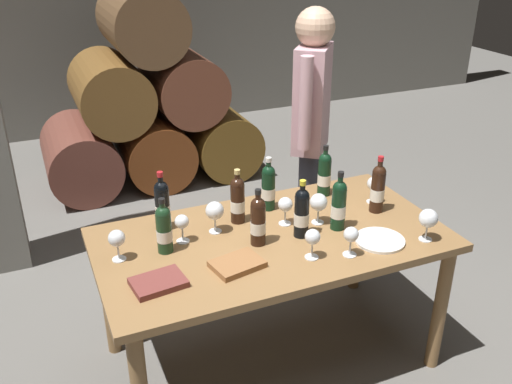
# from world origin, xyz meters

# --- Properties ---
(ground_plane) EXTENTS (14.00, 14.00, 0.00)m
(ground_plane) POSITION_xyz_m (0.00, 0.00, 0.00)
(ground_plane) COLOR #66635E
(barrel_stack) EXTENTS (1.86, 0.90, 1.69)m
(barrel_stack) POSITION_xyz_m (0.00, 2.60, 0.66)
(barrel_stack) COLOR brown
(barrel_stack) RESTS_ON ground_plane
(dining_table) EXTENTS (1.70, 0.90, 0.76)m
(dining_table) POSITION_xyz_m (0.00, 0.00, 0.67)
(dining_table) COLOR olive
(dining_table) RESTS_ON ground_plane
(wine_bottle_0) EXTENTS (0.07, 0.07, 0.29)m
(wine_bottle_0) POSITION_xyz_m (0.46, 0.31, 0.89)
(wine_bottle_0) COLOR black
(wine_bottle_0) RESTS_ON dining_table
(wine_bottle_1) EXTENTS (0.07, 0.07, 0.29)m
(wine_bottle_1) POSITION_xyz_m (0.10, 0.27, 0.89)
(wine_bottle_1) COLOR black
(wine_bottle_1) RESTS_ON dining_table
(wine_bottle_2) EXTENTS (0.07, 0.07, 0.31)m
(wine_bottle_2) POSITION_xyz_m (-0.46, 0.28, 0.89)
(wine_bottle_2) COLOR black
(wine_bottle_2) RESTS_ON dining_table
(wine_bottle_3) EXTENTS (0.07, 0.07, 0.29)m
(wine_bottle_3) POSITION_xyz_m (-0.10, 0.20, 0.89)
(wine_bottle_3) COLOR black
(wine_bottle_3) RESTS_ON dining_table
(wine_bottle_4) EXTENTS (0.07, 0.07, 0.27)m
(wine_bottle_4) POSITION_xyz_m (-0.51, 0.07, 0.88)
(wine_bottle_4) COLOR #19381E
(wine_bottle_4) RESTS_ON dining_table
(wine_bottle_5) EXTENTS (0.07, 0.07, 0.30)m
(wine_bottle_5) POSITION_xyz_m (0.13, -0.05, 0.89)
(wine_bottle_5) COLOR black
(wine_bottle_5) RESTS_ON dining_table
(wine_bottle_6) EXTENTS (0.07, 0.07, 0.29)m
(wine_bottle_6) POSITION_xyz_m (-0.09, -0.04, 0.88)
(wine_bottle_6) COLOR black
(wine_bottle_6) RESTS_ON dining_table
(wine_bottle_7) EXTENTS (0.07, 0.07, 0.31)m
(wine_bottle_7) POSITION_xyz_m (0.62, 0.02, 0.89)
(wine_bottle_7) COLOR black
(wine_bottle_7) RESTS_ON dining_table
(wine_bottle_8) EXTENTS (0.07, 0.07, 0.31)m
(wine_bottle_8) POSITION_xyz_m (0.33, -0.06, 0.89)
(wine_bottle_8) COLOR black
(wine_bottle_8) RESTS_ON dining_table
(wine_glass_0) EXTENTS (0.09, 0.09, 0.16)m
(wine_glass_0) POSITION_xyz_m (-0.24, 0.15, 0.88)
(wine_glass_0) COLOR white
(wine_glass_0) RESTS_ON dining_table
(wine_glass_1) EXTENTS (0.07, 0.07, 0.14)m
(wine_glass_1) POSITION_xyz_m (-0.41, 0.12, 0.86)
(wine_glass_1) COLOR white
(wine_glass_1) RESTS_ON dining_table
(wine_glass_2) EXTENTS (0.07, 0.07, 0.15)m
(wine_glass_2) POSITION_xyz_m (0.26, -0.30, 0.86)
(wine_glass_2) COLOR white
(wine_glass_2) RESTS_ON dining_table
(wine_glass_3) EXTENTS (0.08, 0.08, 0.15)m
(wine_glass_3) POSITION_xyz_m (-0.73, 0.08, 0.87)
(wine_glass_3) COLOR white
(wine_glass_3) RESTS_ON dining_table
(wine_glass_4) EXTENTS (0.08, 0.08, 0.15)m
(wine_glass_4) POSITION_xyz_m (0.66, 0.12, 0.87)
(wine_glass_4) COLOR white
(wine_glass_4) RESTS_ON dining_table
(wine_glass_5) EXTENTS (0.07, 0.07, 0.15)m
(wine_glass_5) POSITION_xyz_m (0.08, -0.25, 0.86)
(wine_glass_5) COLOR white
(wine_glass_5) RESTS_ON dining_table
(wine_glass_6) EXTENTS (0.07, 0.07, 0.15)m
(wine_glass_6) POSITION_xyz_m (0.11, 0.09, 0.87)
(wine_glass_6) COLOR white
(wine_glass_6) RESTS_ON dining_table
(wine_glass_7) EXTENTS (0.09, 0.09, 0.16)m
(wine_glass_7) POSITION_xyz_m (0.27, 0.03, 0.87)
(wine_glass_7) COLOR white
(wine_glass_7) RESTS_ON dining_table
(wine_glass_8) EXTENTS (0.09, 0.09, 0.16)m
(wine_glass_8) POSITION_xyz_m (0.66, -0.32, 0.87)
(wine_glass_8) COLOR white
(wine_glass_8) RESTS_ON dining_table
(tasting_notebook) EXTENTS (0.24, 0.19, 0.03)m
(tasting_notebook) POSITION_xyz_m (-0.61, -0.19, 0.77)
(tasting_notebook) COLOR brown
(tasting_notebook) RESTS_ON dining_table
(leather_ledger) EXTENTS (0.25, 0.20, 0.03)m
(leather_ledger) POSITION_xyz_m (-0.26, -0.19, 0.77)
(leather_ledger) COLOR #936038
(leather_ledger) RESTS_ON dining_table
(serving_plate) EXTENTS (0.24, 0.24, 0.01)m
(serving_plate) POSITION_xyz_m (0.45, -0.25, 0.77)
(serving_plate) COLOR white
(serving_plate) RESTS_ON dining_table
(sommelier_presenting) EXTENTS (0.34, 0.40, 1.72)m
(sommelier_presenting) POSITION_xyz_m (0.60, 0.75, 1.04)
(sommelier_presenting) COLOR #383842
(sommelier_presenting) RESTS_ON ground_plane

